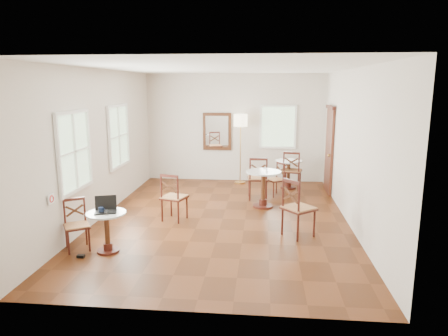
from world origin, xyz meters
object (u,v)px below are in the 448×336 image
Objects in this scene: floor_lamp at (241,125)px; chair_back_b at (276,179)px; cafe_table_mid at (263,185)px; navy_mug at (101,210)px; chair_near_a at (174,197)px; cafe_table_back at (289,171)px; chair_back_a at (292,171)px; water_glass at (107,213)px; laptop at (106,208)px; power_adapter at (81,256)px; mouse at (106,212)px; cafe_table_near at (107,228)px; chair_mid_a at (258,178)px; chair_mid_b at (298,208)px; chair_near_b at (77,225)px.

chair_back_b is at bearing -51.81° from floor_lamp.
cafe_table_mid reaches higher than navy_mug.
chair_near_a is 0.51× the size of floor_lamp.
cafe_table_back is 0.19m from chair_back_a.
laptop is at bearing 114.94° from water_glass.
navy_mug is at bearing -70.95° from chair_back_b.
cafe_table_mid is 4.20m from power_adapter.
mouse is (-1.88, -5.00, -0.94)m from floor_lamp.
cafe_table_mid is 6.71× the size of navy_mug.
power_adapter is at bearing -141.56° from navy_mug.
mouse is (0.02, -0.06, -0.04)m from laptop.
chair_back_a reaches higher than laptop.
cafe_table_near is 5.85× the size of power_adapter.
chair_mid_a is 2.50m from chair_mid_b.
chair_near_a reaches higher than cafe_table_back.
chair_mid_a is 2.01m from floor_lamp.
laptop is 3.36× the size of navy_mug.
cafe_table_back is at bearing 121.36° from chair_back_b.
chair_mid_b reaches higher than cafe_table_mid.
laptop is at bearing 67.64° from chair_mid_b.
floor_lamp is 4.66× the size of laptop.
navy_mug is (-3.32, -4.41, 0.21)m from chair_back_a.
chair_near_b is 5.75m from chair_back_a.
chair_near_a reaches higher than cafe_table_near.
cafe_table_near is at bearing -125.10° from cafe_table_back.
power_adapter is at bearing 70.96° from chair_mid_b.
chair_near_a is 2.26m from power_adapter.
laptop is at bearing -125.58° from cafe_table_back.
chair_near_b is 2.06× the size of laptop.
laptop is at bearing 112.00° from cafe_table_near.
cafe_table_near reaches higher than power_adapter.
chair_mid_b is 3.36m from chair_back_a.
chair_mid_a reaches higher than chair_near_b.
laptop is 3.59× the size of power_adapter.
navy_mug is (-3.24, -4.58, 0.26)m from cafe_table_back.
chair_near_a reaches higher than laptop.
chair_back_b is (0.45, 0.38, -0.11)m from chair_mid_a.
cafe_table_near is 0.54m from chair_near_b.
cafe_table_mid is 2.00× the size of laptop.
chair_back_a reaches higher than cafe_table_back.
cafe_table_near is 3.73m from cafe_table_mid.
power_adapter is at bearing -141.62° from cafe_table_near.
cafe_table_mid is 1.10× the size of cafe_table_back.
mouse is (-2.83, -3.79, 0.28)m from chair_back_b.
chair_mid_a is at bearing -22.05° from chair_mid_b.
chair_near_a is at bearing 58.85° from chair_back_a.
floor_lamp is (-1.25, 3.98, 1.09)m from chair_mid_b.
chair_back_b is 9.66× the size of mouse.
chair_near_b is 10.03× the size of mouse.
chair_back_b is at bearing 73.04° from cafe_table_mid.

